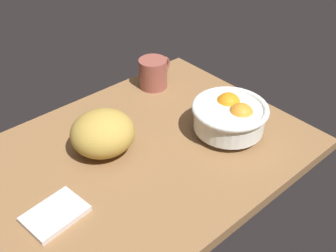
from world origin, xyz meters
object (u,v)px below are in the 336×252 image
Objects in this scene: napkin_folded at (55,214)px; mug at (154,73)px; bread_loaf at (103,133)px; fruit_bowl at (230,115)px.

mug reaches higher than napkin_folded.
mug is at bearing -151.79° from bread_loaf.
bread_loaf is 1.24× the size of mug.
bread_loaf is at bearing -28.06° from fruit_bowl.
bread_loaf is 23.52cm from napkin_folded.
mug is (-50.10, -27.03, 3.98)cm from napkin_folded.
fruit_bowl is at bearing 151.94° from bread_loaf.
napkin_folded is (49.80, -4.79, -4.81)cm from fruit_bowl.
fruit_bowl is at bearing 89.45° from mug.
fruit_bowl is 1.25× the size of bread_loaf.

